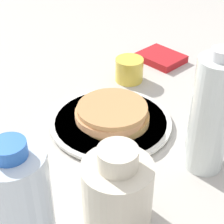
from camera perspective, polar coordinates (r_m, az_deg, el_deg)
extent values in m
plane|color=#BCB7AD|center=(0.81, 0.05, -2.37)|extent=(4.00, 4.00, 0.00)
cylinder|color=silver|center=(0.81, 0.00, -1.56)|extent=(0.24, 0.24, 0.01)
cylinder|color=silver|center=(0.81, 0.00, -1.42)|extent=(0.26, 0.26, 0.01)
cylinder|color=tan|center=(0.80, 0.45, -0.90)|extent=(0.15, 0.15, 0.02)
cylinder|color=tan|center=(0.79, -0.37, -0.21)|extent=(0.15, 0.15, 0.02)
cylinder|color=tan|center=(0.78, 0.11, 0.72)|extent=(0.15, 0.15, 0.01)
cylinder|color=yellow|center=(0.97, 2.65, 6.45)|extent=(0.07, 0.07, 0.06)
cylinder|color=beige|center=(0.59, 0.80, -12.39)|extent=(0.11, 0.11, 0.12)
cylinder|color=beige|center=(0.54, 0.86, -7.04)|extent=(0.06, 0.06, 0.03)
cylinder|color=silver|center=(0.67, 14.82, -0.69)|extent=(0.07, 0.07, 0.22)
cylinder|color=white|center=(0.61, 16.47, 8.44)|extent=(0.04, 0.04, 0.02)
cylinder|color=silver|center=(0.50, -13.28, -15.93)|extent=(0.08, 0.08, 0.22)
cylinder|color=blue|center=(0.42, -15.43, -5.53)|extent=(0.04, 0.04, 0.02)
cube|color=red|center=(1.08, 7.48, 8.20)|extent=(0.15, 0.14, 0.02)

